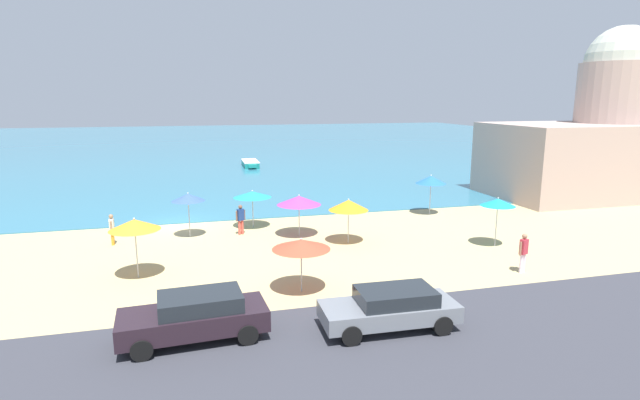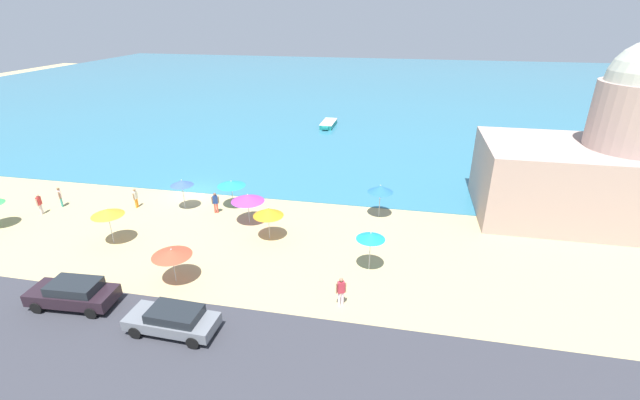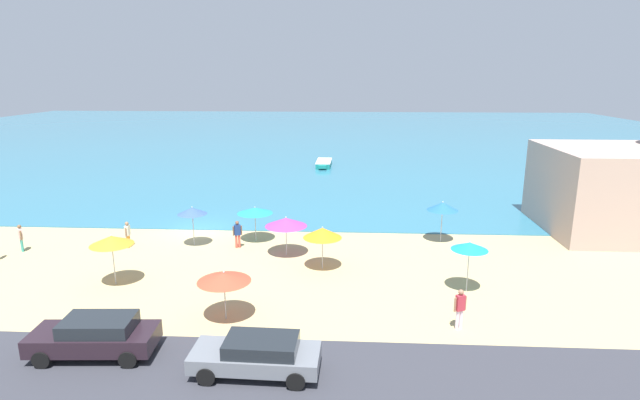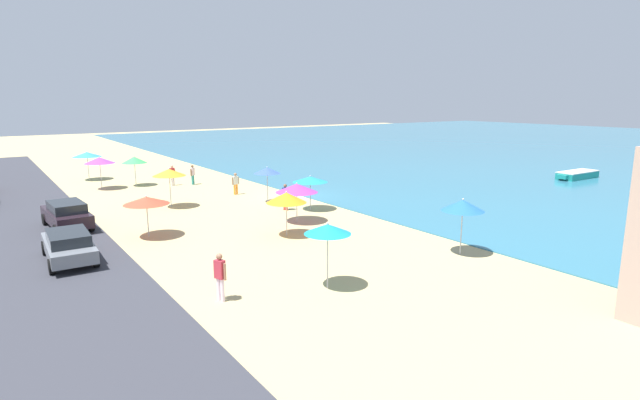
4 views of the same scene
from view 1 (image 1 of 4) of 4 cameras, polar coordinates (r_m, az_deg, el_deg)
ground_plane at (r=31.31m, az=-15.94°, el=-2.65°), size 160.00×160.00×0.00m
sea at (r=85.73m, az=-15.34°, el=6.21°), size 150.00×110.00×0.05m
coastal_road at (r=14.48m, az=-17.18°, el=-19.85°), size 80.00×8.00×0.06m
beach_umbrella_0 at (r=25.82m, az=3.28°, el=-0.58°), size 2.07×2.07×2.37m
beach_umbrella_1 at (r=26.68m, az=19.66°, el=-0.26°), size 1.74×1.74×2.56m
beach_umbrella_2 at (r=27.15m, az=-2.42°, el=-0.04°), size 2.42×2.42×2.31m
beach_umbrella_4 at (r=27.80m, az=-14.85°, el=0.28°), size 1.77×1.77×2.47m
beach_umbrella_5 at (r=32.96m, az=12.57°, el=2.27°), size 1.92×1.92×2.61m
beach_umbrella_7 at (r=22.09m, az=-20.44°, el=-2.65°), size 2.09×2.09×2.61m
beach_umbrella_9 at (r=19.31m, az=-2.16°, el=-5.09°), size 2.27×2.27×2.19m
beach_umbrella_10 at (r=29.13m, az=-7.74°, el=0.64°), size 2.22×2.22×2.23m
bather_0 at (r=23.37m, az=22.23°, el=-5.40°), size 0.54×0.34×1.75m
bather_3 at (r=27.85m, az=-22.69°, el=-2.95°), size 0.23×0.57×1.62m
bather_4 at (r=27.96m, az=-9.06°, el=-2.03°), size 0.54×0.34×1.69m
parked_car_2 at (r=16.74m, az=8.08°, el=-12.06°), size 4.49×1.97×1.34m
parked_car_4 at (r=16.32m, az=-14.06°, el=-12.71°), size 4.60×2.10×1.48m
skiff_nearshore at (r=55.49m, az=-7.97°, el=4.14°), size 1.71×4.73×0.64m
harbor_fortress at (r=43.95m, az=28.81°, el=6.42°), size 12.72×8.60×12.80m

